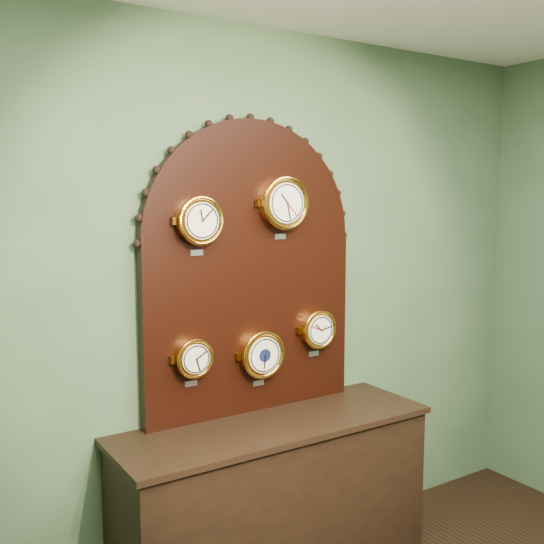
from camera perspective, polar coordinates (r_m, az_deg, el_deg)
wall_back at (r=3.32m, az=-2.34°, el=-2.64°), size 4.00×0.00×4.00m
shop_counter at (r=3.41m, az=0.19°, el=-20.09°), size 1.60×0.50×0.80m
display_board at (r=3.24m, az=-1.91°, el=1.17°), size 1.26×0.06×1.53m
roman_clock at (r=3.02m, az=-6.55°, el=4.61°), size 0.24×0.08×0.29m
arabic_clock at (r=3.25m, az=1.07°, el=6.22°), size 0.28×0.08×0.33m
hygrometer at (r=3.10m, az=-7.09°, el=-7.67°), size 0.20×0.08×0.25m
barometer at (r=3.28m, az=-0.93°, el=-7.40°), size 0.25×0.08×0.30m
tide_clock at (r=3.46m, az=4.11°, el=-5.14°), size 0.21×0.08×0.26m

